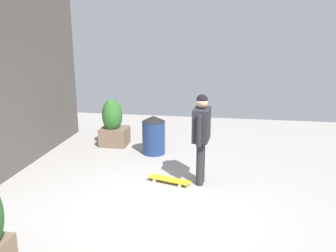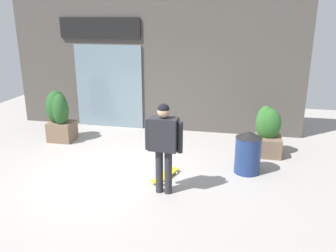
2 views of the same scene
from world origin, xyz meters
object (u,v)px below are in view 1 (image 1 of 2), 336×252
Objects in this scene: planter_box_right at (113,123)px; trash_bin at (154,135)px; skateboard at (169,180)px; skateboarder at (201,130)px.

trash_bin is (-0.41, -1.04, -0.11)m from planter_box_right.
skateboarder is at bearing -153.39° from skateboard.
skateboarder is 1.88× the size of trash_bin.
skateboarder reaches higher than trash_bin.
skateboarder is 1.07m from skateboard.
skateboard is at bearing 13.42° from skateboarder.
trash_bin is at bearing -111.68° from planter_box_right.
skateboarder is 2.87m from planter_box_right.
skateboard is 0.72× the size of planter_box_right.
skateboarder is 1.90m from trash_bin.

